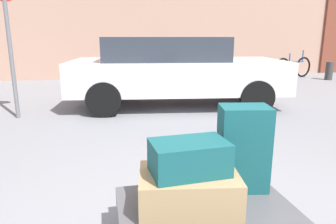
# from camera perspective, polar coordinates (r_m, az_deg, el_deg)

# --- Properties ---
(luggage_cart) EXTENTS (1.14, 0.77, 0.34)m
(luggage_cart) POSITION_cam_1_polar(r_m,az_deg,el_deg) (2.17, 6.96, -18.56)
(luggage_cart) COLOR #4C4C51
(luggage_cart) RESTS_ON ground_plane
(suitcase_tan_rear_right) EXTENTS (0.69, 0.53, 0.24)m
(suitcase_tan_rear_right) POSITION_cam_1_polar(r_m,az_deg,el_deg) (2.07, 3.83, -14.14)
(suitcase_tan_rear_right) COLOR #9E7F56
(suitcase_tan_rear_right) RESTS_ON luggage_cart
(suitcase_teal_center) EXTENTS (0.38, 0.31, 0.61)m
(suitcase_teal_center) POSITION_cam_1_polar(r_m,az_deg,el_deg) (2.29, 13.77, -6.47)
(suitcase_teal_center) COLOR #144C51
(suitcase_teal_center) RESTS_ON luggage_cart
(duffel_bag_teal_topmost_pile) EXTENTS (0.50, 0.33, 0.21)m
(duffel_bag_teal_topmost_pile) POSITION_cam_1_polar(r_m,az_deg,el_deg) (1.97, 3.94, -8.38)
(duffel_bag_teal_topmost_pile) COLOR #144C51
(duffel_bag_teal_topmost_pile) RESTS_ON suitcase_tan_rear_right
(parked_car) EXTENTS (4.51, 2.38, 1.42)m
(parked_car) POSITION_cam_1_polar(r_m,az_deg,el_deg) (6.45, 1.15, 7.88)
(parked_car) COLOR silver
(parked_car) RESTS_ON ground_plane
(bicycle_leaning) EXTENTS (1.71, 0.52, 0.96)m
(bicycle_leaning) POSITION_cam_1_polar(r_m,az_deg,el_deg) (11.83, 22.16, 7.69)
(bicycle_leaning) COLOR black
(bicycle_leaning) RESTS_ON ground_plane
(bollard_kerb_near) EXTENTS (0.24, 0.24, 0.60)m
(bollard_kerb_near) POSITION_cam_1_polar(r_m,az_deg,el_deg) (9.51, 5.04, 6.95)
(bollard_kerb_near) COLOR #383838
(bollard_kerb_near) RESTS_ON ground_plane
(bollard_kerb_mid) EXTENTS (0.24, 0.24, 0.60)m
(bollard_kerb_mid) POSITION_cam_1_polar(r_m,az_deg,el_deg) (10.08, 13.62, 7.00)
(bollard_kerb_mid) COLOR #383838
(bollard_kerb_mid) RESTS_ON ground_plane
(bollard_kerb_far) EXTENTS (0.24, 0.24, 0.60)m
(bollard_kerb_far) POSITION_cam_1_polar(r_m,az_deg,el_deg) (10.81, 20.91, 6.92)
(bollard_kerb_far) COLOR #383838
(bollard_kerb_far) RESTS_ON ground_plane
(bollard_corner) EXTENTS (0.24, 0.24, 0.60)m
(bollard_corner) POSITION_cam_1_polar(r_m,az_deg,el_deg) (11.79, 27.72, 6.75)
(bollard_corner) COLOR #383838
(bollard_corner) RESTS_ON ground_plane
(no_parking_sign) EXTENTS (0.50, 0.07, 2.49)m
(no_parking_sign) POSITION_cam_1_polar(r_m,az_deg,el_deg) (6.01, -27.55, 13.33)
(no_parking_sign) COLOR slate
(no_parking_sign) RESTS_ON ground_plane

